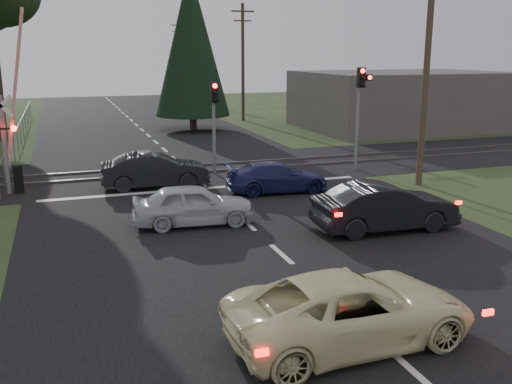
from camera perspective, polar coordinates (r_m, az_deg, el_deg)
name	(u,v)px	position (r m, az deg, el deg)	size (l,w,h in m)	color
ground	(281,254)	(15.66, 2.56, -6.25)	(120.00, 120.00, 0.00)	#273C1B
road	(197,179)	(24.87, -5.90, 1.30)	(14.00, 100.00, 0.01)	black
rail_corridor	(187,170)	(26.78, -6.89, 2.18)	(120.00, 8.00, 0.01)	black
stop_line	(207,188)	(23.17, -4.88, 0.41)	(13.00, 0.35, 0.00)	silver
rail_near	(191,173)	(26.01, -6.51, 1.94)	(120.00, 0.12, 0.10)	#59544C
rail_far	(184,166)	(27.54, -7.24, 2.59)	(120.00, 0.12, 0.10)	#59544C
crossing_signal	(11,141)	(23.76, -23.30, 4.69)	(1.62, 0.38, 6.96)	slate
traffic_signal_right	(361,98)	(26.62, 10.41, 9.18)	(0.68, 0.48, 4.70)	slate
traffic_signal_center	(214,112)	(25.31, -4.19, 7.98)	(0.32, 0.48, 4.10)	slate
utility_pole_near	(427,69)	(24.12, 16.69, 11.73)	(1.80, 0.26, 9.00)	#4C3D2D
utility_pole_mid	(243,60)	(45.84, -1.32, 13.04)	(1.80, 0.26, 9.00)	#4C3D2D
utility_pole_far	(179,57)	(70.07, -7.72, 13.20)	(1.80, 0.26, 9.00)	#4C3D2D
conifer_tree	(191,43)	(40.67, -6.50, 14.63)	(5.20, 5.20, 11.00)	#473D33
fence_left	(20,145)	(36.64, -22.53, 4.36)	(0.10, 36.00, 1.20)	slate
building_right	(403,100)	(42.81, 14.45, 8.90)	(14.00, 10.00, 4.00)	#59514C
cream_coupe	(351,309)	(11.09, 9.45, -11.49)	(2.21, 4.80, 1.33)	beige
dark_hatchback	(385,207)	(17.96, 12.80, -1.50)	(1.55, 4.44, 1.46)	black
silver_car	(193,205)	(18.20, -6.28, -1.28)	(1.55, 3.84, 1.31)	#B0B2B8
blue_sedan	(277,177)	(22.39, 2.13, 1.49)	(1.64, 4.04, 1.17)	navy
dark_car_far	(155,170)	(23.47, -10.08, 2.16)	(1.50, 4.29, 1.41)	black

